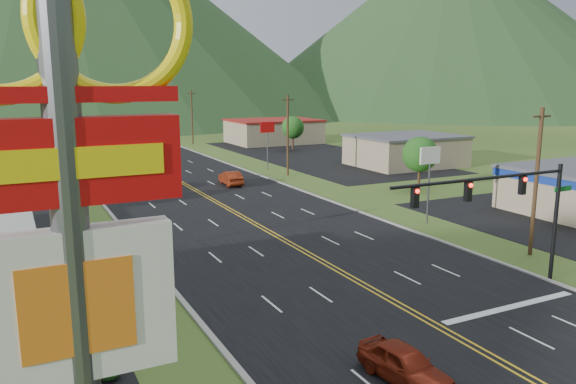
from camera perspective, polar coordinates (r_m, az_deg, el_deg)
name	(u,v)px	position (r m, az deg, el deg)	size (l,w,h in m)	color
pylon_sign	(71,229)	(9.78, -21.21, -3.50)	(4.32, 0.60, 14.00)	#59595E
traffic_signal	(508,199)	(33.01, 21.47, -0.64)	(13.10, 0.43, 7.00)	black
streetlight_west	(60,133)	(77.97, -22.16, 5.61)	(3.28, 0.25, 9.00)	#59595E
building_east_mid	(406,150)	(80.44, 11.87, 4.18)	(14.40, 11.40, 4.30)	tan
building_east_far	(274,131)	(108.09, -1.48, 6.20)	(16.40, 12.40, 4.50)	tan
pole_sign_west_a	(78,186)	(38.22, -20.53, 0.53)	(2.00, 0.18, 6.40)	#59595E
pole_sign_west_b	(51,150)	(59.94, -22.90, 3.99)	(2.00, 0.18, 6.40)	#59595E
pole_sign_east_a	(430,163)	(47.42, 14.21, 2.85)	(2.00, 0.18, 6.40)	#59595E
pole_sign_east_b	(267,132)	(74.45, -2.11, 6.10)	(2.00, 0.18, 6.40)	#59595E
tree_east_a	(420,154)	(62.42, 13.26, 3.75)	(3.84, 3.84, 5.82)	#382314
tree_east_b	(293,128)	(96.34, 0.49, 6.57)	(3.84, 3.84, 5.82)	#382314
utility_pole_a	(536,181)	(40.87, 23.90, 1.04)	(1.60, 0.28, 10.00)	#382314
utility_pole_b	(288,135)	(70.16, -0.03, 5.85)	(1.60, 0.28, 10.00)	#382314
utility_pole_c	(192,117)	(107.33, -9.73, 7.55)	(1.60, 0.28, 10.00)	#382314
utility_pole_d	(144,108)	(146.00, -14.39, 8.28)	(1.60, 0.28, 10.00)	#382314
mountain_ne	(448,23)	(248.41, 15.98, 16.17)	(180.00, 180.00, 70.00)	#1D3418
car_red_near	(405,365)	(23.45, 11.76, -16.84)	(1.71, 4.25, 1.45)	maroon
car_dark_mid	(154,185)	(61.93, -13.49, 0.74)	(2.09, 5.15, 1.50)	black
car_red_far	(231,178)	(64.24, -5.83, 1.39)	(1.66, 4.76, 1.57)	maroon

